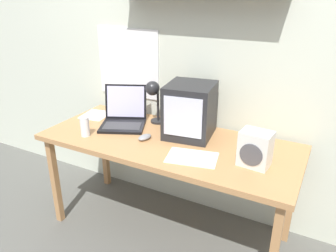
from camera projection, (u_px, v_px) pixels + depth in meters
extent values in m
plane|color=#5A5A54|center=(168.00, 229.00, 2.43)|extent=(12.00, 12.00, 0.00)
cube|color=silver|center=(196.00, 43.00, 2.27)|extent=(5.60, 0.06, 2.60)
cube|color=white|center=(128.00, 63.00, 2.56)|extent=(0.55, 0.01, 0.53)
cube|color=#B6804E|center=(168.00, 142.00, 2.16)|extent=(1.69, 0.71, 0.03)
cube|color=#B6804E|center=(55.00, 181.00, 2.40)|extent=(0.04, 0.05, 0.70)
cube|color=#B6804E|center=(105.00, 149.00, 2.88)|extent=(0.04, 0.05, 0.70)
cube|color=#B6804E|center=(291.00, 198.00, 2.20)|extent=(0.04, 0.05, 0.70)
cube|color=#232326|center=(190.00, 110.00, 2.16)|extent=(0.34, 0.36, 0.35)
cube|color=silver|center=(183.00, 117.00, 2.02)|extent=(0.24, 0.04, 0.25)
cube|color=black|center=(123.00, 126.00, 2.35)|extent=(0.39, 0.36, 0.02)
cube|color=#38383A|center=(122.00, 126.00, 2.33)|extent=(0.30, 0.23, 0.00)
cube|color=black|center=(126.00, 101.00, 2.44)|extent=(0.31, 0.18, 0.25)
cube|color=silver|center=(126.00, 101.00, 2.44)|extent=(0.28, 0.17, 0.23)
cylinder|color=#232326|center=(158.00, 121.00, 2.44)|extent=(0.11, 0.11, 0.01)
cylinder|color=#232326|center=(158.00, 104.00, 2.39)|extent=(0.02, 0.02, 0.26)
sphere|color=#232326|center=(153.00, 88.00, 2.29)|extent=(0.10, 0.10, 0.10)
cylinder|color=white|center=(85.00, 127.00, 2.19)|extent=(0.06, 0.06, 0.13)
cylinder|color=yellow|center=(85.00, 129.00, 2.20)|extent=(0.05, 0.05, 0.10)
cube|color=silver|center=(255.00, 149.00, 1.81)|extent=(0.18, 0.14, 0.20)
cylinder|color=#4C4C51|center=(251.00, 155.00, 1.76)|extent=(0.13, 0.02, 0.13)
ellipsoid|color=gray|center=(145.00, 137.00, 2.15)|extent=(0.08, 0.12, 0.03)
cube|color=white|center=(192.00, 157.00, 1.92)|extent=(0.33, 0.26, 0.00)
cube|color=white|center=(96.00, 115.00, 2.57)|extent=(0.22, 0.24, 0.00)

